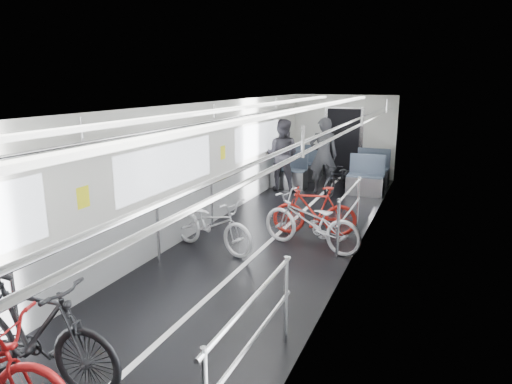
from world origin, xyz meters
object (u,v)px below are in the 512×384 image
(person_standing, at_px, (323,156))
(bike_right_far, at_px, (315,211))
(bike_left_far, at_px, (212,224))
(bike_right_mid, at_px, (311,222))
(person_seated, at_px, (282,155))
(bike_aisle, at_px, (339,178))
(bike_left_mid, at_px, (33,333))

(person_standing, bearing_deg, bike_right_far, 84.40)
(bike_left_far, distance_m, bike_right_far, 1.97)
(bike_left_far, bearing_deg, bike_right_mid, -51.09)
(person_standing, bearing_deg, person_seated, -14.03)
(bike_left_far, height_order, person_standing, person_standing)
(bike_left_far, distance_m, bike_aisle, 4.82)
(bike_aisle, xyz_separation_m, person_standing, (-0.43, 0.00, 0.55))
(bike_left_far, bearing_deg, bike_right_far, -29.78)
(bike_right_far, distance_m, person_standing, 3.40)
(bike_left_mid, height_order, bike_left_far, bike_left_mid)
(bike_aisle, bearing_deg, bike_left_far, -90.55)
(bike_right_mid, distance_m, person_standing, 4.13)
(bike_right_far, bearing_deg, person_standing, 178.75)
(bike_left_far, xyz_separation_m, bike_right_far, (1.39, 1.39, 0.00))
(bike_left_mid, relative_size, person_standing, 0.97)
(bike_left_mid, bearing_deg, bike_aisle, -11.14)
(bike_right_far, bearing_deg, bike_aisle, 171.39)
(bike_right_far, bearing_deg, bike_left_far, -57.96)
(bike_left_mid, bearing_deg, bike_right_mid, -21.55)
(bike_left_mid, distance_m, bike_aisle, 8.53)
(person_seated, bearing_deg, bike_left_far, 92.19)
(bike_right_mid, relative_size, bike_right_far, 1.19)
(person_seated, bearing_deg, bike_aisle, -179.95)
(bike_right_mid, height_order, person_standing, person_standing)
(bike_left_far, distance_m, person_standing, 4.77)
(person_seated, bearing_deg, bike_left_mid, 91.19)
(bike_left_far, height_order, bike_right_mid, bike_right_mid)
(bike_left_mid, bearing_deg, bike_right_far, -17.96)
(person_standing, bearing_deg, bike_right_mid, 84.07)
(bike_right_mid, height_order, person_seated, person_seated)
(bike_right_far, bearing_deg, bike_left_mid, -26.45)
(bike_left_far, xyz_separation_m, bike_right_mid, (1.52, 0.66, 0.02))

